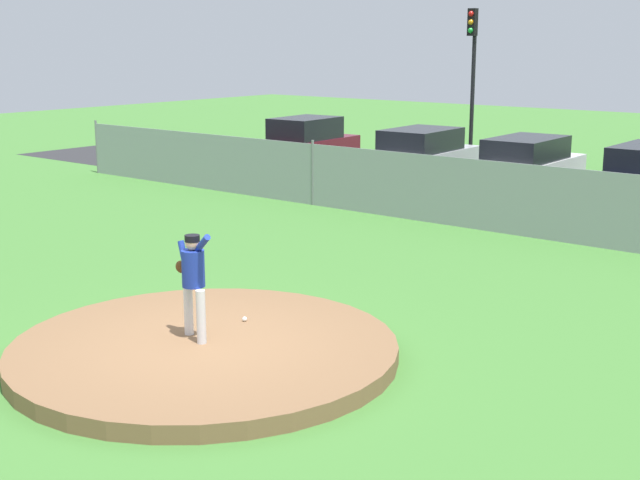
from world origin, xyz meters
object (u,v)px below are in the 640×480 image
at_px(baseball, 245,319).
at_px(pitcher_youth, 193,275).
at_px(parked_car_burgundy, 305,146).
at_px(traffic_light_near, 472,61).
at_px(parked_car_silver, 420,158).
at_px(parked_car_white, 525,169).

bearing_deg(baseball, pitcher_youth, -91.06).
bearing_deg(pitcher_youth, parked_car_burgundy, 124.70).
xyz_separation_m(pitcher_youth, traffic_light_near, (-6.19, 18.80, 2.48)).
relative_size(parked_car_silver, parked_car_burgundy, 1.08).
bearing_deg(parked_car_silver, pitcher_youth, -69.29).
distance_m(parked_car_burgundy, traffic_light_near, 6.38).
relative_size(parked_car_silver, traffic_light_near, 0.85).
relative_size(baseball, parked_car_silver, 0.02).
bearing_deg(parked_car_white, pitcher_youth, -82.01).
bearing_deg(pitcher_youth, traffic_light_near, 108.22).
bearing_deg(baseball, parked_car_burgundy, 126.66).
height_order(baseball, parked_car_burgundy, parked_car_burgundy).
relative_size(baseball, parked_car_burgundy, 0.02).
bearing_deg(parked_car_silver, parked_car_white, 0.37).
bearing_deg(parked_car_white, parked_car_silver, -179.63).
xyz_separation_m(baseball, parked_car_burgundy, (-10.17, 13.66, 0.58)).
distance_m(pitcher_youth, traffic_light_near, 19.94).
xyz_separation_m(pitcher_youth, parked_car_white, (-2.05, 14.61, -0.35)).
xyz_separation_m(parked_car_white, parked_car_silver, (-3.46, -0.02, 0.01)).
height_order(pitcher_youth, parked_car_burgundy, same).
bearing_deg(parked_car_burgundy, baseball, -53.34).
bearing_deg(parked_car_silver, traffic_light_near, 99.05).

